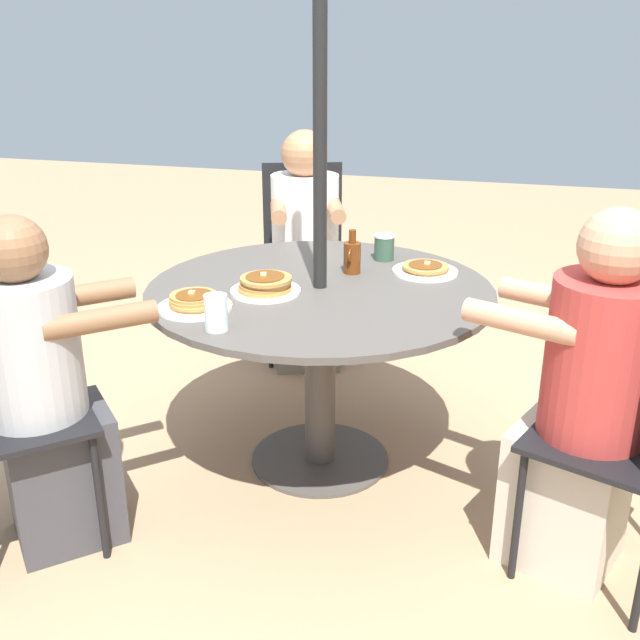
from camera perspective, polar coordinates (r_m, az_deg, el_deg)
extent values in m
plane|color=tan|center=(3.01, 0.00, -10.59)|extent=(12.00, 12.00, 0.00)
cylinder|color=#4C4742|center=(3.00, 0.00, -10.47)|extent=(0.54, 0.54, 0.01)
cylinder|color=#4C4742|center=(2.84, 0.00, -4.60)|extent=(0.12, 0.12, 0.70)
cylinder|color=#4C4742|center=(2.70, 0.00, 2.31)|extent=(1.25, 1.25, 0.02)
cylinder|color=black|center=(2.60, 0.00, 10.10)|extent=(0.05, 0.05, 2.17)
cylinder|color=black|center=(2.39, 14.84, -14.24)|extent=(0.02, 0.02, 0.45)
cylinder|color=black|center=(2.69, 17.95, -10.34)|extent=(0.02, 0.02, 0.45)
cube|color=black|center=(2.38, 21.22, -8.63)|extent=(0.56, 0.56, 0.02)
cube|color=beige|center=(2.52, 18.13, -12.66)|extent=(0.40, 0.42, 0.45)
cylinder|color=#B73833|center=(2.29, 20.58, -3.04)|extent=(0.31, 0.31, 0.49)
sphere|color=tan|center=(2.18, 21.75, 5.24)|extent=(0.21, 0.21, 0.21)
cylinder|color=tan|center=(2.19, 15.03, -0.11)|extent=(0.19, 0.34, 0.07)
cylinder|color=tan|center=(2.41, 17.38, 1.65)|extent=(0.19, 0.34, 0.07)
cylinder|color=black|center=(3.71, 1.84, -0.26)|extent=(0.02, 0.02, 0.45)
cylinder|color=black|center=(3.69, -3.82, -0.41)|extent=(0.02, 0.02, 0.45)
cylinder|color=black|center=(4.05, 1.31, 1.64)|extent=(0.02, 0.02, 0.45)
cylinder|color=black|center=(4.03, -3.87, 1.51)|extent=(0.02, 0.02, 0.45)
cube|color=black|center=(3.79, -1.16, 4.00)|extent=(0.55, 0.55, 0.02)
cube|color=black|center=(3.92, -1.35, 8.40)|extent=(0.15, 0.39, 0.49)
cube|color=gray|center=(3.76, -1.05, 0.08)|extent=(0.43, 0.41, 0.45)
cylinder|color=white|center=(3.67, -1.14, 7.23)|extent=(0.33, 0.33, 0.49)
sphere|color=#A3704C|center=(3.60, -1.18, 12.55)|extent=(0.22, 0.22, 0.22)
cylinder|color=#A3704C|center=(3.48, 1.20, 8.40)|extent=(0.30, 0.16, 0.07)
cylinder|color=#A3704C|center=(3.46, -3.19, 8.32)|extent=(0.30, 0.16, 0.07)
cylinder|color=black|center=(2.80, -18.16, -8.96)|extent=(0.02, 0.02, 0.45)
cylinder|color=black|center=(2.49, -16.45, -12.83)|extent=(0.02, 0.02, 0.45)
cube|color=black|center=(2.52, -22.02, -7.03)|extent=(0.61, 0.61, 0.02)
cube|color=#3D3D42|center=(2.64, -18.99, -11.11)|extent=(0.44, 0.44, 0.45)
cylinder|color=#B2B2B2|center=(2.43, -21.34, -2.20)|extent=(0.31, 0.31, 0.46)
sphere|color=brown|center=(2.33, -22.38, 5.01)|extent=(0.20, 0.20, 0.20)
cylinder|color=brown|center=(2.54, -17.68, 1.82)|extent=(0.28, 0.29, 0.07)
cylinder|color=brown|center=(2.30, -16.38, 0.00)|extent=(0.28, 0.29, 0.07)
cylinder|color=white|center=(2.52, -9.52, 0.97)|extent=(0.25, 0.25, 0.01)
cylinder|color=#AD7A3D|center=(2.51, -9.47, 1.21)|extent=(0.17, 0.17, 0.01)
cylinder|color=#AD7A3D|center=(2.50, -9.51, 1.34)|extent=(0.17, 0.17, 0.01)
cylinder|color=#AD7A3D|center=(2.51, -9.65, 1.60)|extent=(0.16, 0.16, 0.01)
cylinder|color=#AD7A3D|center=(2.51, -9.62, 1.84)|extent=(0.16, 0.16, 0.01)
ellipsoid|color=brown|center=(2.50, -9.58, 1.94)|extent=(0.13, 0.12, 0.00)
cube|color=#F4E084|center=(2.50, -9.74, 2.11)|extent=(0.02, 0.02, 0.01)
cylinder|color=white|center=(2.64, -4.17, 2.22)|extent=(0.25, 0.25, 0.01)
cylinder|color=#AD7A3D|center=(2.64, -4.23, 2.43)|extent=(0.19, 0.19, 0.01)
cylinder|color=#AD7A3D|center=(2.64, -4.27, 2.70)|extent=(0.18, 0.18, 0.01)
cylinder|color=#AD7A3D|center=(2.63, -4.09, 2.95)|extent=(0.18, 0.18, 0.01)
cylinder|color=#AD7A3D|center=(2.62, -4.14, 3.15)|extent=(0.18, 0.18, 0.01)
ellipsoid|color=brown|center=(2.63, -4.21, 3.36)|extent=(0.15, 0.14, 0.00)
cube|color=#F4E084|center=(2.63, -4.33, 3.52)|extent=(0.03, 0.03, 0.01)
cylinder|color=white|center=(2.88, 8.01, 3.68)|extent=(0.25, 0.25, 0.01)
cylinder|color=#AD7A3D|center=(2.87, 8.10, 3.86)|extent=(0.16, 0.16, 0.01)
cylinder|color=#AD7A3D|center=(2.87, 8.05, 4.06)|extent=(0.18, 0.18, 0.01)
ellipsoid|color=brown|center=(2.87, 8.03, 4.21)|extent=(0.14, 0.13, 0.00)
cube|color=#F4E084|center=(2.87, 8.19, 4.34)|extent=(0.02, 0.02, 0.01)
cylinder|color=#602D0F|center=(2.84, 2.46, 4.75)|extent=(0.07, 0.07, 0.12)
cylinder|color=#602D0F|center=(2.82, 2.49, 6.38)|extent=(0.03, 0.03, 0.05)
torus|color=#602D0F|center=(2.81, 2.33, 4.93)|extent=(0.05, 0.01, 0.05)
cylinder|color=#33513D|center=(3.02, 4.91, 5.47)|extent=(0.08, 0.08, 0.09)
cylinder|color=white|center=(3.00, 4.94, 6.41)|extent=(0.08, 0.08, 0.01)
cylinder|color=silver|center=(2.31, -7.93, 0.56)|extent=(0.07, 0.07, 0.11)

